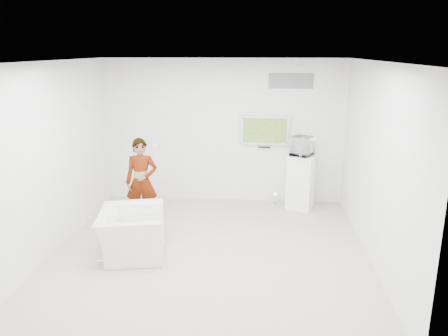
% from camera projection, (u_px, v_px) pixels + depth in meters
% --- Properties ---
extents(room, '(5.01, 5.01, 3.00)m').
position_uv_depth(room, '(210.00, 161.00, 6.73)').
color(room, '#A8A19A').
rests_on(room, ground).
extents(tv, '(1.00, 0.08, 0.60)m').
position_uv_depth(tv, '(265.00, 130.00, 9.00)').
color(tv, silver).
rests_on(tv, room).
extents(logo_decal, '(0.90, 0.02, 0.30)m').
position_uv_depth(logo_decal, '(291.00, 81.00, 8.73)').
color(logo_decal, slate).
rests_on(logo_decal, room).
extents(person, '(0.63, 0.45, 1.61)m').
position_uv_depth(person, '(142.00, 182.00, 8.04)').
color(person, white).
rests_on(person, room).
extents(armchair, '(1.17, 1.29, 0.73)m').
position_uv_depth(armchair, '(132.00, 233.00, 6.89)').
color(armchair, white).
rests_on(armchair, room).
extents(pedestal, '(0.69, 0.69, 1.11)m').
position_uv_depth(pedestal, '(301.00, 182.00, 8.87)').
color(pedestal, white).
rests_on(pedestal, room).
extents(floor_uplight, '(0.21, 0.21, 0.25)m').
position_uv_depth(floor_uplight, '(275.00, 199.00, 9.16)').
color(floor_uplight, white).
rests_on(floor_uplight, room).
extents(vitrine, '(0.52, 0.52, 0.38)m').
position_uv_depth(vitrine, '(302.00, 146.00, 8.68)').
color(vitrine, white).
rests_on(vitrine, pedestal).
extents(console, '(0.10, 0.18, 0.23)m').
position_uv_depth(console, '(302.00, 150.00, 8.69)').
color(console, white).
rests_on(console, pedestal).
extents(wii_remote, '(0.07, 0.15, 0.04)m').
position_uv_depth(wii_remote, '(155.00, 146.00, 8.03)').
color(wii_remote, white).
rests_on(wii_remote, person).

